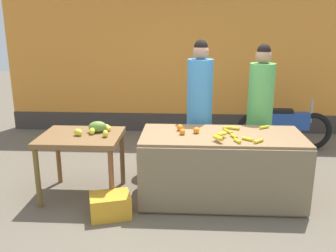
{
  "coord_description": "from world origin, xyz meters",
  "views": [
    {
      "loc": [
        -0.01,
        -4.15,
        2.08
      ],
      "look_at": [
        -0.25,
        0.15,
        0.87
      ],
      "focal_mm": 39.14,
      "sensor_mm": 36.0,
      "label": 1
    }
  ],
  "objects_px": {
    "vendor_woman_blue_shirt": "(199,110)",
    "produce_crate": "(110,206)",
    "vendor_woman_green_shirt": "(260,112)",
    "parked_motorcycle": "(284,127)",
    "produce_sack": "(147,158)"
  },
  "relations": [
    {
      "from": "vendor_woman_blue_shirt",
      "to": "produce_crate",
      "type": "bearing_deg",
      "value": -130.0
    },
    {
      "from": "vendor_woman_blue_shirt",
      "to": "parked_motorcycle",
      "type": "xyz_separation_m",
      "value": [
        1.47,
        1.21,
        -0.55
      ]
    },
    {
      "from": "produce_sack",
      "to": "vendor_woman_blue_shirt",
      "type": "bearing_deg",
      "value": 5.05
    },
    {
      "from": "vendor_woman_blue_shirt",
      "to": "produce_crate",
      "type": "relative_size",
      "value": 4.29
    },
    {
      "from": "produce_crate",
      "to": "vendor_woman_green_shirt",
      "type": "bearing_deg",
      "value": 34.86
    },
    {
      "from": "vendor_woman_blue_shirt",
      "to": "vendor_woman_green_shirt",
      "type": "xyz_separation_m",
      "value": [
        0.82,
        0.08,
        -0.03
      ]
    },
    {
      "from": "vendor_woman_blue_shirt",
      "to": "parked_motorcycle",
      "type": "relative_size",
      "value": 1.18
    },
    {
      "from": "vendor_woman_blue_shirt",
      "to": "produce_crate",
      "type": "xyz_separation_m",
      "value": [
        -1.0,
        -1.19,
        -0.82
      ]
    },
    {
      "from": "vendor_woman_blue_shirt",
      "to": "produce_sack",
      "type": "bearing_deg",
      "value": -174.95
    },
    {
      "from": "vendor_woman_blue_shirt",
      "to": "parked_motorcycle",
      "type": "bearing_deg",
      "value": 39.55
    },
    {
      "from": "vendor_woman_blue_shirt",
      "to": "vendor_woman_green_shirt",
      "type": "distance_m",
      "value": 0.83
    },
    {
      "from": "parked_motorcycle",
      "to": "produce_sack",
      "type": "distance_m",
      "value": 2.53
    },
    {
      "from": "vendor_woman_blue_shirt",
      "to": "produce_sack",
      "type": "distance_m",
      "value": 0.99
    },
    {
      "from": "produce_crate",
      "to": "produce_sack",
      "type": "xyz_separation_m",
      "value": [
        0.29,
        1.13,
        0.15
      ]
    },
    {
      "from": "produce_sack",
      "to": "vendor_woman_green_shirt",
      "type": "bearing_deg",
      "value": 5.17
    }
  ]
}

